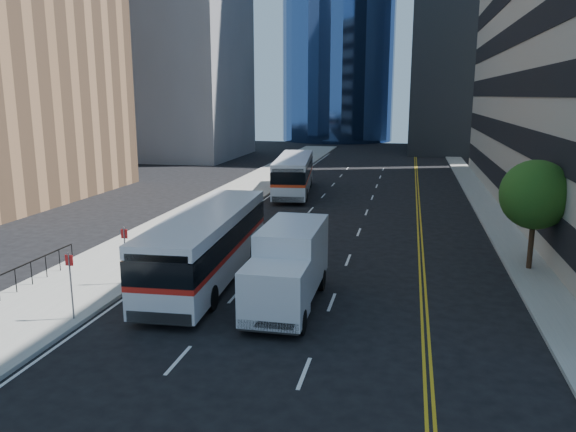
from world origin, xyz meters
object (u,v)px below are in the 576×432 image
object	(u,v)px
box_truck	(288,266)
bus_front	(208,243)
bus_rear	(294,173)
street_tree	(536,195)

from	to	relation	value
box_truck	bus_front	bearing A→B (deg)	149.35
bus_front	bus_rear	size ratio (longest dim) A/B	0.99
bus_rear	box_truck	size ratio (longest dim) A/B	1.89
bus_front	bus_rear	xyz separation A→B (m)	(-0.84, 23.00, 0.01)
bus_rear	box_truck	xyz separation A→B (m)	(5.01, -25.44, -0.05)
bus_front	street_tree	bearing A→B (deg)	13.59
street_tree	bus_rear	size ratio (longest dim) A/B	0.42
box_truck	street_tree	bearing A→B (deg)	33.56
street_tree	bus_front	xyz separation A→B (m)	(-14.28, -4.31, -1.96)
bus_front	box_truck	bearing A→B (deg)	-33.66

